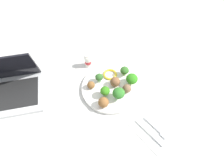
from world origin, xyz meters
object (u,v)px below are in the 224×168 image
broccoli_floret_far_rim (99,77)px  broccoli_floret_front_right (105,91)px  broccoli_floret_near_rim (132,79)px  meatball_front_left (103,102)px  yogurt_bottle (88,61)px  meatball_mid_left (91,85)px  knife (151,134)px  meatball_near_rim (127,88)px  napkin (153,130)px  broccoli_floret_back_left (119,93)px  pepper_ring_front_right (110,74)px  broccoli_floret_mid_left (125,71)px  laptop (4,89)px  plate (112,88)px  fork (157,129)px  meatball_back_left (115,82)px

broccoli_floret_far_rim → broccoli_floret_front_right: 0.08m
broccoli_floret_near_rim → meatball_front_left: broccoli_floret_near_rim is taller
broccoli_floret_front_right → yogurt_bottle: 0.21m
meatball_front_left → broccoli_floret_far_rim: bearing=154.2°
meatball_mid_left → knife: meatball_mid_left is taller
broccoli_floret_front_right → knife: 0.26m
meatball_near_rim → napkin: 0.21m
broccoli_floret_near_rim → napkin: broccoli_floret_near_rim is taller
meatball_mid_left → knife: bearing=12.7°
broccoli_floret_back_left → pepper_ring_front_right: bearing=160.4°
napkin → yogurt_bottle: 0.46m
broccoli_floret_far_rim → broccoli_floret_back_left: 0.13m
broccoli_floret_mid_left → broccoli_floret_front_right: bearing=-72.7°
broccoli_floret_back_left → laptop: 0.51m
broccoli_floret_near_rim → meatball_mid_left: bearing=-118.3°
knife → yogurt_bottle: 0.46m
napkin → knife: knife is taller
plate → napkin: (0.27, 0.01, -0.01)m
broccoli_floret_near_rim → fork: 0.25m
broccoli_floret_mid_left → fork: broccoli_floret_mid_left is taller
broccoli_floret_front_right → broccoli_floret_mid_left: bearing=107.3°
yogurt_bottle → meatball_back_left: bearing=9.3°
meatball_mid_left → pepper_ring_front_right: 0.11m
broccoli_floret_far_rim → broccoli_floret_back_left: broccoli_floret_back_left is taller
meatball_front_left → broccoli_floret_front_right: bearing=137.4°
meatball_near_rim → meatball_mid_left: bearing=-132.9°
fork → yogurt_bottle: bearing=-174.7°
meatball_near_rim → pepper_ring_front_right: 0.12m
plate → broccoli_floret_back_left: (0.07, -0.01, 0.05)m
meatball_back_left → meatball_mid_left: (-0.05, -0.10, -0.01)m
meatball_front_left → laptop: laptop is taller
broccoli_floret_near_rim → meatball_back_left: (-0.04, -0.07, -0.01)m
broccoli_floret_front_right → meatball_back_left: 0.07m
broccoli_floret_front_right → laptop: 0.45m
meatball_near_rim → yogurt_bottle: (-0.25, -0.05, -0.00)m
napkin → laptop: (-0.53, -0.42, 0.04)m
plate → meatball_back_left: meatball_back_left is taller
broccoli_floret_front_right → fork: broccoli_floret_front_right is taller
meatball_near_rim → yogurt_bottle: bearing=-167.9°
broccoli_floret_front_right → yogurt_bottle: size_ratio=0.70×
meatball_back_left → meatball_mid_left: bearing=-118.1°
meatball_back_left → laptop: laptop is taller
plate → broccoli_floret_mid_left: (-0.02, 0.09, 0.04)m
meatball_mid_left → napkin: meatball_mid_left is taller
fork → yogurt_bottle: (-0.46, -0.04, 0.03)m
plate → broccoli_floret_near_rim: broccoli_floret_near_rim is taller
meatball_front_left → yogurt_bottle: yogurt_bottle is taller
meatball_near_rim → knife: size_ratio=0.27×
broccoli_floret_mid_left → napkin: size_ratio=0.29×
meatball_near_rim → laptop: 0.55m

